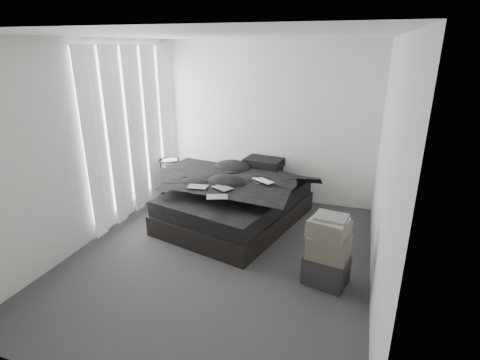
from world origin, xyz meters
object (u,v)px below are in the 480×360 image
(side_stand, at_px, (170,178))
(laptop, at_px, (261,177))
(bed, at_px, (236,212))
(box_lower, at_px, (326,270))

(side_stand, bearing_deg, laptop, -19.94)
(bed, xyz_separation_m, box_lower, (1.46, -1.15, 0.02))
(laptop, distance_m, box_lower, 1.66)
(laptop, xyz_separation_m, side_stand, (-1.81, 0.66, -0.44))
(box_lower, bearing_deg, bed, 141.67)
(laptop, bearing_deg, bed, -154.50)
(bed, distance_m, box_lower, 1.86)
(laptop, height_order, box_lower, laptop)
(side_stand, xyz_separation_m, box_lower, (2.88, -1.77, -0.16))
(laptop, xyz_separation_m, box_lower, (1.07, -1.11, -0.60))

